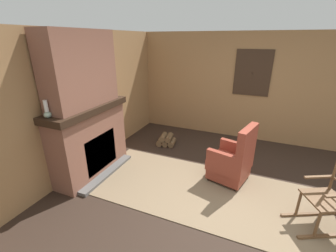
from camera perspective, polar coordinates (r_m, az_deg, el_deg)
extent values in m
plane|color=#2D2119|center=(3.64, 14.86, -19.12)|extent=(14.00, 14.00, 0.00)
cube|color=#9E7247|center=(4.21, -22.80, 4.76)|extent=(0.06, 5.99, 2.48)
cube|color=#9E7247|center=(5.63, 20.48, 8.96)|extent=(5.99, 0.06, 2.48)
cube|color=#382619|center=(5.53, 20.68, 12.49)|extent=(0.78, 0.02, 1.02)
cube|color=silver|center=(5.54, 20.69, 12.50)|extent=(0.74, 0.01, 0.98)
cube|color=#382619|center=(5.53, 20.68, 12.48)|extent=(0.02, 0.02, 0.98)
cube|color=#382619|center=(5.53, 20.68, 12.48)|extent=(0.74, 0.02, 0.02)
cube|color=brown|center=(4.25, -19.07, -4.05)|extent=(0.46, 1.49, 1.17)
cube|color=black|center=(4.20, -16.89, -6.21)|extent=(0.08, 0.77, 0.65)
cube|color=#565451|center=(4.33, -15.04, -11.44)|extent=(0.16, 1.34, 0.06)
cube|color=black|center=(4.03, -20.15, 4.17)|extent=(0.56, 1.59, 0.11)
cube|color=brown|center=(3.91, -21.38, 13.27)|extent=(0.40, 1.31, 1.19)
cube|color=#7A664C|center=(3.85, 8.39, -15.93)|extent=(3.74, 1.59, 0.01)
cube|color=brown|center=(4.12, 15.12, -10.81)|extent=(0.71, 0.71, 0.24)
cube|color=brown|center=(4.04, 15.33, -9.01)|extent=(0.75, 0.74, 0.18)
cube|color=brown|center=(3.79, 19.35, -4.76)|extent=(0.27, 0.62, 0.62)
cube|color=brown|center=(3.75, 13.75, -8.08)|extent=(0.56, 0.23, 0.20)
cube|color=brown|center=(4.18, 16.74, -5.18)|extent=(0.56, 0.23, 0.20)
cylinder|color=#332319|center=(4.09, 10.29, -13.10)|extent=(0.06, 0.06, 0.06)
cylinder|color=#332319|center=(4.47, 13.28, -10.15)|extent=(0.06, 0.06, 0.06)
cylinder|color=#332319|center=(3.94, 16.83, -15.26)|extent=(0.06, 0.06, 0.06)
cylinder|color=#332319|center=(4.33, 19.28, -11.96)|extent=(0.06, 0.06, 0.06)
cube|color=brown|center=(3.71, 35.54, -21.79)|extent=(0.73, 0.40, 0.04)
cube|color=brown|center=(3.92, 32.10, -18.44)|extent=(0.73, 0.40, 0.04)
cylinder|color=brown|center=(3.47, 33.74, -19.96)|extent=(0.05, 0.05, 0.38)
cylinder|color=brown|center=(3.70, 30.28, -16.48)|extent=(0.05, 0.05, 0.38)
cylinder|color=brown|center=(3.91, 35.06, -15.42)|extent=(0.05, 0.05, 0.38)
cube|color=brown|center=(3.58, 35.13, -15.00)|extent=(0.60, 0.59, 0.02)
cylinder|color=brown|center=(3.65, 36.86, -8.47)|extent=(0.05, 0.05, 0.70)
cube|color=brown|center=(3.59, 34.05, -10.66)|extent=(0.38, 0.22, 0.02)
cylinder|color=brown|center=(5.28, -1.89, -3.91)|extent=(0.19, 0.35, 0.13)
cylinder|color=brown|center=(5.25, -0.44, -4.05)|extent=(0.19, 0.35, 0.13)
cylinder|color=brown|center=(5.23, 1.03, -4.20)|extent=(0.19, 0.35, 0.13)
cylinder|color=brown|center=(5.22, -1.18, -2.82)|extent=(0.19, 0.35, 0.13)
cylinder|color=brown|center=(5.19, 0.29, -2.97)|extent=(0.19, 0.35, 0.13)
ellipsoid|color=#99B29E|center=(3.59, -28.26, 2.54)|extent=(0.11, 0.11, 0.09)
cylinder|color=white|center=(3.56, -28.62, 4.49)|extent=(0.06, 0.06, 0.17)
cube|color=black|center=(4.49, -15.45, 8.01)|extent=(0.13, 0.23, 0.14)
cube|color=silver|center=(4.44, -14.73, 8.04)|extent=(0.01, 0.04, 0.02)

